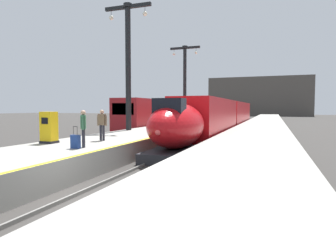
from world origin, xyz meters
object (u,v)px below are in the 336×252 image
(station_column_far, at_px, (185,77))
(rolling_suitcase, at_px, (76,142))
(regional_train_adjacent, at_px, (181,113))
(station_column_mid, at_px, (128,56))
(passenger_near_edge, at_px, (83,126))
(highspeed_train_main, at_px, (222,117))
(ticket_machine_yellow, at_px, (49,129))
(passenger_mid_platform, at_px, (102,123))

(station_column_far, distance_m, rolling_suitcase, 27.22)
(regional_train_adjacent, xyz_separation_m, station_column_mid, (2.20, -21.21, 4.91))
(station_column_far, relative_size, passenger_near_edge, 5.84)
(highspeed_train_main, height_order, ticket_machine_yellow, highspeed_train_main)
(ticket_machine_yellow, bearing_deg, station_column_mid, 92.14)
(highspeed_train_main, height_order, station_column_far, station_column_far)
(station_column_mid, distance_m, ticket_machine_yellow, 10.74)
(station_column_mid, bearing_deg, rolling_suitcase, -74.86)
(passenger_near_edge, height_order, passenger_mid_platform, same)
(regional_train_adjacent, xyz_separation_m, ticket_machine_yellow, (2.55, -30.58, -0.34))
(station_column_far, bearing_deg, rolling_suitcase, -83.85)
(station_column_mid, height_order, passenger_near_edge, station_column_mid)
(station_column_mid, height_order, rolling_suitcase, station_column_mid)
(passenger_near_edge, relative_size, passenger_mid_platform, 1.00)
(highspeed_train_main, bearing_deg, rolling_suitcase, -98.49)
(highspeed_train_main, xyz_separation_m, station_column_mid, (-5.90, -9.88, 5.10))
(regional_train_adjacent, bearing_deg, station_column_far, -67.33)
(station_column_mid, height_order, station_column_far, station_column_mid)
(regional_train_adjacent, xyz_separation_m, rolling_suitcase, (5.05, -31.75, -0.77))
(station_column_mid, bearing_deg, passenger_near_edge, -73.50)
(station_column_far, bearing_deg, highspeed_train_main, -45.79)
(highspeed_train_main, distance_m, regional_train_adjacent, 13.93)
(ticket_machine_yellow, bearing_deg, highspeed_train_main, 73.92)
(rolling_suitcase, bearing_deg, ticket_machine_yellow, 154.91)
(passenger_near_edge, bearing_deg, ticket_machine_yellow, 163.07)
(passenger_mid_platform, bearing_deg, passenger_near_edge, -74.30)
(station_column_far, distance_m, ticket_machine_yellow, 25.84)
(highspeed_train_main, bearing_deg, station_column_far, 134.21)
(highspeed_train_main, distance_m, station_column_mid, 12.59)
(highspeed_train_main, bearing_deg, passenger_mid_platform, -101.90)
(station_column_mid, bearing_deg, regional_train_adjacent, 95.92)
(passenger_near_edge, xyz_separation_m, ticket_machine_yellow, (-2.67, 0.81, -0.25))
(passenger_near_edge, bearing_deg, regional_train_adjacent, 99.43)
(regional_train_adjacent, xyz_separation_m, passenger_mid_platform, (4.45, -28.66, -0.09))
(station_column_mid, bearing_deg, passenger_mid_platform, -73.20)
(ticket_machine_yellow, bearing_deg, passenger_mid_platform, 45.30)
(passenger_near_edge, height_order, rolling_suitcase, passenger_near_edge)
(regional_train_adjacent, distance_m, passenger_near_edge, 31.82)
(passenger_mid_platform, distance_m, rolling_suitcase, 3.22)
(regional_train_adjacent, relative_size, passenger_near_edge, 21.66)
(station_column_far, xyz_separation_m, ticket_machine_yellow, (0.35, -25.31, -5.15))
(station_column_mid, distance_m, passenger_mid_platform, 9.25)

